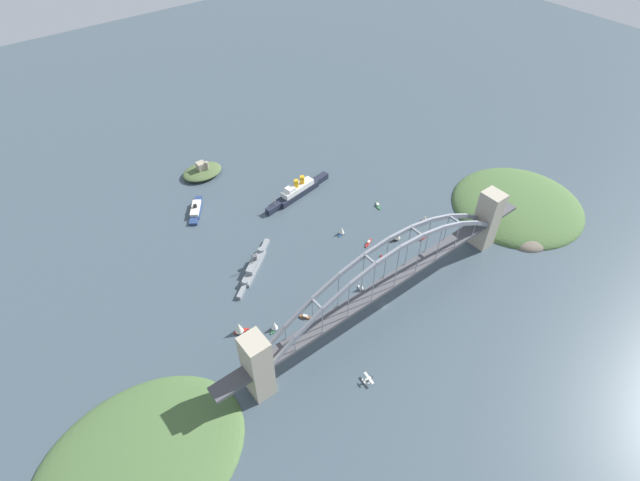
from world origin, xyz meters
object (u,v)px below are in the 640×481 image
Objects in this scene: small_boat_4 at (305,317)px; small_boat_6 at (239,327)px; small_boat_2 at (424,237)px; small_boat_9 at (368,243)px; harbor_arch_bridge at (389,281)px; fort_island_mid_harbor at (202,171)px; seaplane_taxiing_near_bridge at (368,379)px; small_boat_3 at (378,205)px; small_boat_5 at (425,218)px; channel_marker_buoy at (381,255)px; small_boat_1 at (342,230)px; ocean_liner at (298,191)px; naval_cruiser at (254,266)px; small_boat_0 at (274,326)px; small_boat_8 at (361,286)px; harbor_ferry_steamer at (196,210)px; small_boat_7 at (397,234)px.

small_boat_6 is at bearing 157.62° from small_boat_4.
small_boat_2 is 48.49m from small_boat_9.
harbor_arch_bridge reaches higher than fort_island_mid_harbor.
seaplane_taxiing_near_bridge reaches higher than small_boat_3.
small_boat_5 is 0.78× the size of small_boat_9.
small_boat_5 reaches higher than channel_marker_buoy.
small_boat_9 is (10.15, -23.36, -3.05)m from small_boat_1.
harbor_arch_bridge is at bearing -121.52° from small_boat_9.
seaplane_taxiing_near_bridge is 96.23m from small_boat_6.
ocean_liner reaches higher than small_boat_5.
seaplane_taxiing_near_bridge is at bearing -88.11° from naval_cruiser.
small_boat_6 is at bearing 154.55° from harbor_arch_bridge.
naval_cruiser is at bearing 71.07° from small_boat_0.
small_boat_3 is 102.54m from small_boat_8.
naval_cruiser is at bearing 127.34° from small_boat_8.
small_boat_2 is 55.58m from small_boat_3.
small_boat_5 is at bearing 7.57° from channel_marker_buoy.
ocean_liner is at bearing 79.52° from harbor_arch_bridge.
seaplane_taxiing_near_bridge is 179.86m from small_boat_3.
naval_cruiser is at bearing 92.41° from small_boat_4.
seaplane_taxiing_near_bridge reaches higher than small_boat_4.
small_boat_8 is (52.80, -69.21, 0.62)m from naval_cruiser.
small_boat_0 is 0.90× the size of small_boat_4.
harbor_ferry_steamer is 181.37m from small_boat_7.
small_boat_0 reaches higher than channel_marker_buoy.
small_boat_9 is (-42.14, 24.00, 0.09)m from small_boat_2.
small_boat_0 reaches higher than harbor_ferry_steamer.
small_boat_6 is (-122.53, -34.19, 1.66)m from small_boat_1.
small_boat_9 is at bearing 4.67° from small_boat_6.
small_boat_8 is (-96.66, -24.45, -0.30)m from small_boat_5.
small_boat_1 is 47.28m from small_boat_7.
fort_island_mid_harbor is (-55.23, 85.09, -1.46)m from ocean_liner.
small_boat_8 reaches higher than channel_marker_buoy.
ocean_liner is (27.15, 146.75, -22.95)m from harbor_arch_bridge.
small_boat_3 is at bearing -1.57° from naval_cruiser.
fort_island_mid_harbor is 3.37× the size of small_boat_7.
small_boat_0 is (-103.78, -113.50, -1.22)m from ocean_liner.
small_boat_9 is (35.12, 57.27, -27.43)m from harbor_arch_bridge.
seaplane_taxiing_near_bridge is 1.30× the size of small_boat_8.
small_boat_7 is at bearing -112.47° from small_boat_3.
small_boat_1 is 70.61m from small_boat_2.
small_boat_1 is 0.71× the size of small_boat_7.
ocean_liner reaches higher than small_boat_0.
naval_cruiser is (-83.48, -54.31, -2.45)m from ocean_liner.
small_boat_2 is 1.28× the size of small_boat_5.
small_boat_0 is at bearing -132.44° from ocean_liner.
small_boat_0 is at bearing -167.87° from small_boat_9.
harbor_ferry_steamer is at bearing 83.74° from small_boat_0.
small_boat_0 is 114.35m from small_boat_9.
small_boat_4 is 47.73m from small_boat_6.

